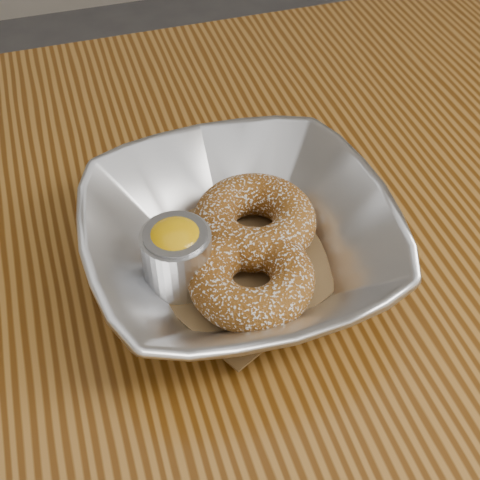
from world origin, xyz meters
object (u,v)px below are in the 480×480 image
object	(u,v)px
serving_bowl	(240,241)
donut_front	(251,278)
donut_back	(255,221)
table	(370,322)
ramekin	(177,254)

from	to	relation	value
serving_bowl	donut_front	xyz separation A→B (m)	(-0.00, -0.04, -0.00)
donut_back	donut_front	xyz separation A→B (m)	(-0.02, -0.05, -0.00)
table	serving_bowl	size ratio (longest dim) A/B	5.15
serving_bowl	donut_back	world-z (taller)	serving_bowl
donut_front	ramekin	size ratio (longest dim) A/B	1.66
serving_bowl	ramekin	world-z (taller)	ramekin
donut_back	ramekin	size ratio (longest dim) A/B	1.74
donut_back	ramekin	world-z (taller)	ramekin
serving_bowl	table	bearing A→B (deg)	-7.60
donut_back	donut_front	bearing A→B (deg)	-110.48
serving_bowl	donut_back	xyz separation A→B (m)	(0.02, 0.02, -0.00)
table	serving_bowl	bearing A→B (deg)	172.40
table	ramekin	world-z (taller)	ramekin
table	donut_back	world-z (taller)	donut_back
table	donut_back	size ratio (longest dim) A/B	12.44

